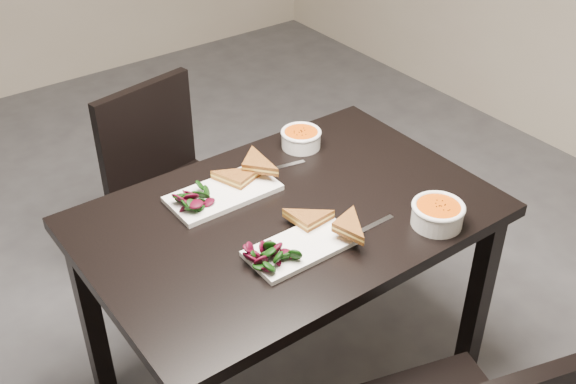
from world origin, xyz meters
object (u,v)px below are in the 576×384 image
(soup_bowl_far, at_px, (301,138))
(plate_far, at_px, (223,193))
(plate_near, at_px, (301,247))
(soup_bowl_near, at_px, (438,213))
(chair_far, at_px, (169,181))
(table, at_px, (288,238))

(soup_bowl_far, bearing_deg, plate_far, -165.75)
(plate_far, relative_size, soup_bowl_far, 2.45)
(plate_near, xyz_separation_m, soup_bowl_far, (0.33, 0.44, 0.03))
(soup_bowl_far, bearing_deg, plate_near, -127.13)
(soup_bowl_near, relative_size, soup_bowl_far, 1.12)
(chair_far, distance_m, soup_bowl_far, 0.61)
(chair_far, distance_m, plate_near, 0.93)
(table, height_order, plate_far, plate_far)
(soup_bowl_near, bearing_deg, table, 135.55)
(table, relative_size, plate_far, 3.55)
(plate_near, bearing_deg, chair_far, 87.46)
(table, bearing_deg, plate_near, -114.68)
(chair_far, xyz_separation_m, plate_far, (-0.08, -0.54, 0.27))
(table, distance_m, chair_far, 0.74)
(soup_bowl_near, relative_size, plate_far, 0.46)
(chair_far, bearing_deg, plate_near, -103.32)
(chair_far, height_order, soup_bowl_near, chair_far)
(soup_bowl_near, distance_m, plate_far, 0.64)
(table, bearing_deg, plate_far, 121.19)
(chair_far, xyz_separation_m, soup_bowl_far, (0.29, -0.45, 0.30))
(plate_near, distance_m, soup_bowl_far, 0.55)
(soup_bowl_near, bearing_deg, chair_far, 108.54)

